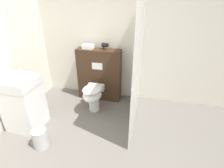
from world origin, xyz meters
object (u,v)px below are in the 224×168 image
toilet (93,96)px  hair_drier (105,45)px  waste_bin (40,138)px  sink_vanity (23,103)px

toilet → hair_drier: (0.11, 0.57, 0.86)m
waste_bin → hair_drier: bearing=69.4°
toilet → sink_vanity: bearing=-146.1°
sink_vanity → waste_bin: (0.51, -0.39, -0.32)m
sink_vanity → waste_bin: 0.72m
hair_drier → toilet: bearing=-101.4°
hair_drier → waste_bin: (-0.61, -1.63, -1.05)m
sink_vanity → hair_drier: size_ratio=7.16×
sink_vanity → hair_drier: (1.12, 1.24, 0.74)m
toilet → sink_vanity: sink_vanity is taller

